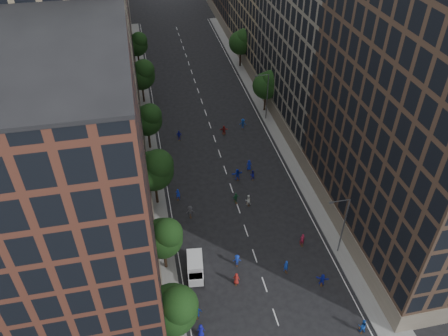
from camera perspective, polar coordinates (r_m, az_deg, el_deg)
name	(u,v)px	position (r m, az deg, el deg)	size (l,w,h in m)	color
ground	(215,140)	(76.02, -1.17, 3.64)	(240.00, 240.00, 0.00)	black
sidewalk_left	(143,125)	(81.39, -10.56, 5.57)	(4.00, 105.00, 0.15)	slate
sidewalk_right	(269,111)	(84.68, 5.91, 7.43)	(4.00, 105.00, 0.15)	slate
bldg_left_a	(74,203)	(43.68, -18.99, -4.32)	(14.00, 22.00, 30.00)	#512A1F
bldg_left_b	(82,73)	(62.79, -18.12, 11.74)	(14.00, 26.00, 34.00)	#8A795A
bldg_left_c	(91,32)	(85.10, -17.00, 16.59)	(14.00, 20.00, 28.00)	#512A1F
bldg_right_a	(423,111)	(53.77, 24.55, 6.74)	(14.00, 30.00, 36.00)	#402E22
bldg_right_b	(322,31)	(77.04, 12.72, 17.09)	(14.00, 28.00, 33.00)	#6B6458
tree_left_0	(174,308)	(44.97, -6.54, -17.76)	(5.20, 5.20, 8.83)	black
tree_left_1	(164,237)	(51.60, -7.84, -8.90)	(4.80, 4.80, 8.21)	black
tree_left_2	(155,169)	(59.98, -9.01, -0.11)	(5.60, 5.60, 9.45)	black
tree_left_3	(148,119)	(71.87, -9.92, 6.33)	(5.00, 5.00, 8.58)	black
tree_left_4	(142,74)	(85.82, -10.69, 11.97)	(5.40, 5.40, 9.08)	black
tree_left_5	(137,44)	(100.68, -11.24, 15.64)	(4.80, 4.80, 8.33)	black
tree_right_a	(267,84)	(82.13, 5.67, 10.84)	(5.00, 5.00, 8.39)	black
tree_right_b	(242,41)	(99.50, 2.32, 16.21)	(5.20, 5.20, 8.83)	black
streetlamp_near	(343,223)	(55.10, 15.22, -6.98)	(2.64, 0.22, 9.06)	#595B60
streetlamp_far	(266,94)	(79.66, 5.53, 9.56)	(2.64, 0.22, 9.06)	#595B60
cargo_van	(195,267)	(53.98, -3.78, -12.79)	(2.43, 4.42, 2.26)	silver
skater_0	(201,331)	(49.38, -3.05, -20.46)	(0.89, 0.58, 1.82)	#111391
skater_1	(286,266)	(54.84, 8.08, -12.59)	(0.66, 0.43, 1.80)	#13359D
skater_2	(362,326)	(51.73, 17.61, -19.06)	(0.92, 0.72, 1.90)	#1342A1
skater_3	(237,260)	(55.04, 1.71, -11.95)	(1.06, 0.61, 1.64)	#1533B0
skater_4	(197,312)	(50.63, -3.51, -18.23)	(1.08, 0.45, 1.84)	#153AAC
skater_5	(322,280)	(54.42, 12.71, -14.05)	(1.54, 0.49, 1.66)	#131E9D
skater_6	(236,279)	(53.27, 1.62, -14.28)	(0.80, 0.52, 1.65)	#AF231D
skater_7	(302,240)	(57.99, 10.16, -9.21)	(0.68, 0.45, 1.86)	maroon
skater_8	(248,200)	(62.67, 3.16, -4.23)	(0.83, 0.65, 1.71)	silver
skater_9	(190,212)	(60.94, -4.44, -5.72)	(1.19, 0.68, 1.84)	#39393D
skater_10	(236,198)	(62.94, 1.56, -3.95)	(1.01, 0.42, 1.73)	#1C5E33
skater_11	(237,175)	(66.93, 1.76, -0.86)	(1.74, 0.56, 1.88)	#162DB9
skater_12	(249,165)	(68.92, 3.28, 0.36)	(0.86, 0.56, 1.77)	#1324A1
skater_13	(178,194)	(63.83, -6.03, -3.43)	(0.65, 0.43, 1.79)	#1731BC
skater_14	(252,175)	(67.19, 3.72, -0.92)	(0.77, 0.60, 1.57)	#1418A4
skater_15	(243,124)	(78.73, 2.48, 5.78)	(1.23, 0.71, 1.91)	#123C95
skater_16	(179,136)	(76.01, -5.88, 4.24)	(1.05, 0.44, 1.78)	#111490
skater_17	(224,130)	(77.17, -0.01, 4.96)	(1.50, 0.48, 1.62)	maroon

